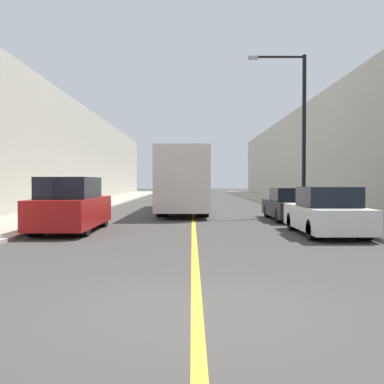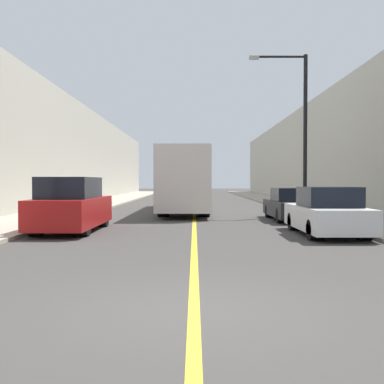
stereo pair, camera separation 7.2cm
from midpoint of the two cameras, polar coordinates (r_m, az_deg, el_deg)
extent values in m
plane|color=#3F3D3A|center=(6.21, 0.60, -14.93)|extent=(200.00, 200.00, 0.00)
cube|color=#A89E8C|center=(36.69, -10.84, -1.27)|extent=(3.60, 72.00, 0.12)
cube|color=#A89E8C|center=(36.70, 11.56, -1.27)|extent=(3.60, 72.00, 0.12)
cube|color=#B7B2A3|center=(37.64, -16.56, 4.71)|extent=(4.00, 72.00, 7.93)
cube|color=#B7B2A3|center=(37.66, 17.28, 4.72)|extent=(4.00, 72.00, 7.94)
cube|color=gold|center=(36.00, 0.36, -1.38)|extent=(0.16, 72.00, 0.01)
cube|color=silver|center=(25.80, -0.77, 1.62)|extent=(2.54, 12.55, 3.06)
cube|color=black|center=(19.57, -1.11, 3.27)|extent=(2.16, 0.04, 1.38)
cylinder|color=black|center=(21.99, -3.54, -1.77)|extent=(0.56, 1.07, 1.07)
cylinder|color=black|center=(21.95, 1.63, -1.78)|extent=(0.56, 1.07, 1.07)
cylinder|color=black|center=(29.75, -2.53, -0.95)|extent=(0.56, 1.07, 1.07)
cylinder|color=black|center=(29.72, 1.28, -0.95)|extent=(0.56, 1.07, 1.07)
cube|color=maroon|center=(16.18, -14.86, -2.42)|extent=(1.88, 4.84, 0.96)
cube|color=black|center=(15.92, -15.10, 0.54)|extent=(1.65, 2.66, 0.72)
cube|color=black|center=(13.89, -17.44, -2.36)|extent=(1.59, 0.04, 0.43)
cylinder|color=black|center=(15.00, -19.06, -4.06)|extent=(0.41, 0.68, 0.68)
cylinder|color=black|center=(14.58, -13.61, -4.18)|extent=(0.41, 0.68, 0.68)
cylinder|color=black|center=(17.85, -15.86, -3.18)|extent=(0.41, 0.68, 0.68)
cylinder|color=black|center=(17.50, -11.24, -3.24)|extent=(0.41, 0.68, 0.68)
cube|color=silver|center=(15.23, 16.83, -3.14)|extent=(1.85, 4.37, 0.74)
cube|color=black|center=(14.98, 17.08, -0.57)|extent=(1.63, 1.97, 0.63)
cube|color=black|center=(13.17, 19.50, -3.29)|extent=(1.57, 0.04, 0.34)
cylinder|color=black|center=(13.76, 15.53, -4.65)|extent=(0.41, 0.62, 0.62)
cylinder|color=black|center=(14.20, 21.18, -4.50)|extent=(0.41, 0.62, 0.62)
cylinder|color=black|center=(16.37, 13.04, -3.67)|extent=(0.41, 0.62, 0.62)
cylinder|color=black|center=(16.75, 17.87, -3.59)|extent=(0.41, 0.62, 0.62)
cube|color=black|center=(20.53, 12.56, -2.04)|extent=(1.80, 4.61, 0.68)
cube|color=black|center=(20.28, 12.71, -0.30)|extent=(1.58, 2.08, 0.58)
cube|color=black|center=(18.31, 14.08, -2.09)|extent=(1.53, 0.04, 0.31)
cylinder|color=black|center=(19.01, 11.40, -2.97)|extent=(0.40, 0.62, 0.62)
cylinder|color=black|center=(19.32, 15.50, -2.92)|extent=(0.40, 0.62, 0.62)
cylinder|color=black|center=(21.81, 9.96, -2.40)|extent=(0.40, 0.62, 0.62)
cylinder|color=black|center=(22.09, 13.55, -2.37)|extent=(0.40, 0.62, 0.62)
cylinder|color=black|center=(23.64, 14.27, 7.13)|extent=(0.20, 0.20, 8.01)
cylinder|color=black|center=(24.08, 11.18, 16.50)|extent=(2.61, 0.12, 0.12)
cube|color=#999993|center=(23.86, 7.97, 16.53)|extent=(0.50, 0.24, 0.16)
camera|label=1|loc=(0.04, -89.90, 0.00)|focal=42.00mm
camera|label=2|loc=(0.04, 90.10, 0.00)|focal=42.00mm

